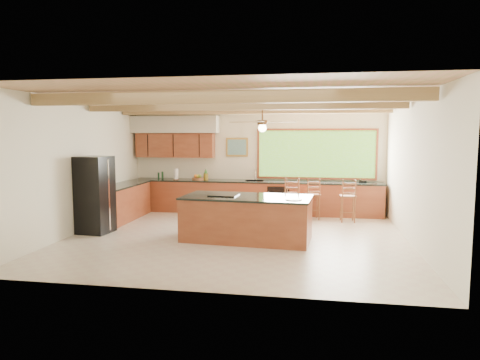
# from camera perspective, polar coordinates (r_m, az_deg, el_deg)

# --- Properties ---
(ground) EXTENTS (7.20, 7.20, 0.00)m
(ground) POSITION_cam_1_polar(r_m,az_deg,el_deg) (9.33, -0.52, -7.66)
(ground) COLOR beige
(ground) RESTS_ON ground
(room_shell) EXTENTS (7.27, 6.54, 3.02)m
(room_shell) POSITION_cam_1_polar(r_m,az_deg,el_deg) (9.73, -0.83, 6.07)
(room_shell) COLOR beige
(room_shell) RESTS_ON ground
(counter_run) EXTENTS (7.12, 3.10, 1.24)m
(counter_run) POSITION_cam_1_polar(r_m,az_deg,el_deg) (11.82, -2.28, -2.43)
(counter_run) COLOR brown
(counter_run) RESTS_ON ground
(island) EXTENTS (2.76, 1.46, 0.95)m
(island) POSITION_cam_1_polar(r_m,az_deg,el_deg) (9.03, 0.92, -5.08)
(island) COLOR brown
(island) RESTS_ON ground
(refrigerator) EXTENTS (0.74, 0.72, 1.73)m
(refrigerator) POSITION_cam_1_polar(r_m,az_deg,el_deg) (10.16, -18.78, -1.88)
(refrigerator) COLOR black
(refrigerator) RESTS_ON ground
(bar_stool_a) EXTENTS (0.47, 0.47, 1.16)m
(bar_stool_a) POSITION_cam_1_polar(r_m,az_deg,el_deg) (10.58, 7.10, -2.27)
(bar_stool_a) COLOR brown
(bar_stool_a) RESTS_ON ground
(bar_stool_b) EXTENTS (0.46, 0.46, 1.09)m
(bar_stool_b) POSITION_cam_1_polar(r_m,az_deg,el_deg) (11.28, 9.62, -2.01)
(bar_stool_b) COLOR brown
(bar_stool_b) RESTS_ON ground
(bar_stool_c) EXTENTS (0.46, 0.46, 1.03)m
(bar_stool_c) POSITION_cam_1_polar(r_m,az_deg,el_deg) (11.39, 7.27, -2.07)
(bar_stool_c) COLOR brown
(bar_stool_c) RESTS_ON ground
(bar_stool_d) EXTENTS (0.41, 0.41, 1.10)m
(bar_stool_d) POSITION_cam_1_polar(r_m,az_deg,el_deg) (11.13, 14.22, -2.19)
(bar_stool_d) COLOR brown
(bar_stool_d) RESTS_ON ground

